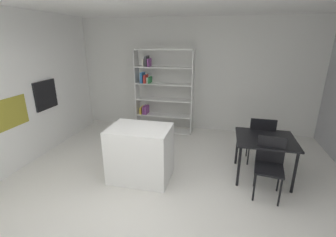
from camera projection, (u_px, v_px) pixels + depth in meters
The scene contains 9 objects.
ground_plane at pixel (149, 197), 3.66m from camera, with size 9.04×9.04×0.00m, color silver.
back_partition at pixel (185, 75), 6.12m from camera, with size 6.58×0.06×2.81m, color silver.
cabinet_niche_splashback at pixel (0, 117), 3.97m from camera, with size 0.01×1.11×0.53m.
built_in_oven at pixel (46, 95), 4.92m from camera, with size 0.06×0.60×0.59m.
kitchen_island at pixel (140, 153), 4.04m from camera, with size 1.00×0.73×0.93m, color white.
open_bookshelf at pixel (160, 90), 5.97m from camera, with size 1.45×0.32×2.07m.
dining_table at pixel (265, 143), 4.00m from camera, with size 0.95×0.87×0.73m.
dining_chair_near at pixel (270, 162), 3.61m from camera, with size 0.46×0.49×0.91m.
dining_chair_far at pixel (261, 137), 4.45m from camera, with size 0.45×0.42×0.94m.
Camera 1 is at (0.99, -2.93, 2.32)m, focal length 25.54 mm.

